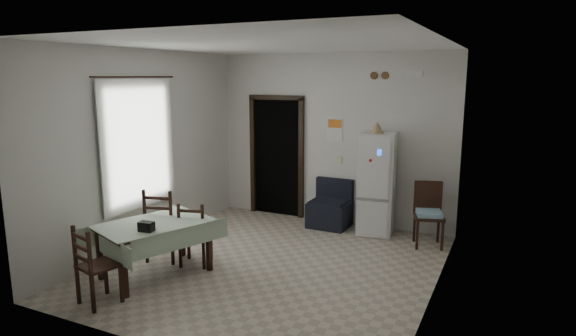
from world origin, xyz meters
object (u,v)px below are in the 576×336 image
(navy_seat, at_px, (330,204))
(dining_table, at_px, (155,249))
(fridge, at_px, (378,184))
(dining_chair_far_left, at_px, (165,223))
(corner_chair, at_px, (429,215))
(dining_chair_far_right, at_px, (195,233))
(dining_chair_near_head, at_px, (98,265))

(navy_seat, distance_m, dining_table, 3.13)
(navy_seat, bearing_deg, fridge, 1.12)
(fridge, height_order, dining_chair_far_left, fridge)
(corner_chair, distance_m, dining_chair_far_right, 3.42)
(dining_table, bearing_deg, corner_chair, 62.51)
(navy_seat, distance_m, dining_chair_far_right, 2.56)
(fridge, bearing_deg, dining_chair_far_left, -141.03)
(fridge, xyz_separation_m, navy_seat, (-0.81, 0.00, -0.43))
(dining_chair_near_head, bearing_deg, navy_seat, -94.23)
(corner_chair, xyz_separation_m, dining_table, (-2.95, -2.60, -0.13))
(dining_table, bearing_deg, dining_chair_far_left, 138.34)
(dining_chair_near_head, bearing_deg, dining_chair_far_left, -65.90)
(fridge, bearing_deg, navy_seat, 173.81)
(fridge, distance_m, dining_table, 3.57)
(fridge, xyz_separation_m, corner_chair, (0.86, -0.26, -0.34))
(navy_seat, height_order, dining_chair_far_right, dining_chair_far_right)
(corner_chair, bearing_deg, dining_table, -156.43)
(dining_chair_far_left, distance_m, dining_chair_far_right, 0.50)
(fridge, relative_size, dining_chair_far_right, 1.87)
(dining_chair_far_left, relative_size, dining_chair_far_right, 1.16)
(corner_chair, relative_size, dining_chair_far_right, 1.09)
(dining_chair_far_right, bearing_deg, dining_chair_far_left, -14.26)
(dining_table, relative_size, dining_chair_far_left, 1.31)
(corner_chair, bearing_deg, navy_seat, 153.51)
(dining_table, relative_size, dining_chair_far_right, 1.52)
(fridge, height_order, dining_chair_near_head, fridge)
(navy_seat, bearing_deg, dining_chair_far_left, -121.98)
(navy_seat, distance_m, corner_chair, 1.69)
(corner_chair, bearing_deg, fridge, 145.69)
(dining_table, bearing_deg, fridge, 74.91)
(fridge, relative_size, corner_chair, 1.71)
(navy_seat, relative_size, dining_chair_far_right, 0.90)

